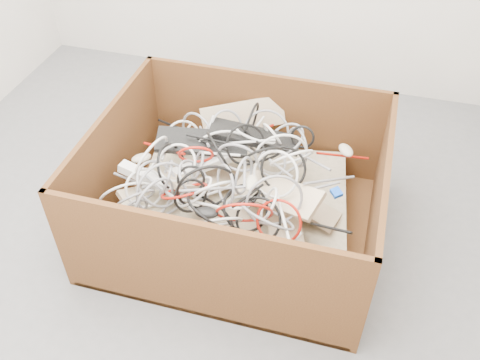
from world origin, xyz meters
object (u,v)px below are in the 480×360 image
(power_strip_right, at_px, (147,177))
(vga_plug, at_px, (336,193))
(cardboard_box, at_px, (235,207))
(power_strip_left, at_px, (198,167))

(power_strip_right, height_order, vga_plug, power_strip_right)
(cardboard_box, height_order, power_strip_right, cardboard_box)
(cardboard_box, height_order, vga_plug, cardboard_box)
(power_strip_right, bearing_deg, vga_plug, 15.08)
(power_strip_right, bearing_deg, power_strip_left, 41.59)
(power_strip_right, xyz_separation_m, vga_plug, (0.82, 0.10, 0.02))
(power_strip_left, relative_size, power_strip_right, 1.13)
(cardboard_box, relative_size, power_strip_right, 4.65)
(cardboard_box, xyz_separation_m, vga_plug, (0.45, -0.02, 0.23))
(power_strip_left, bearing_deg, power_strip_right, -175.28)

